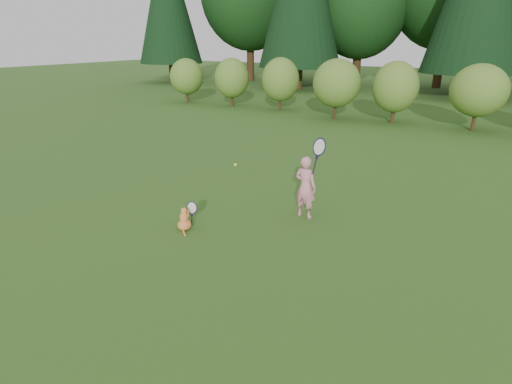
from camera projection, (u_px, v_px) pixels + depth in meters
The scene contains 5 objects.
ground at pixel (225, 238), 7.89m from camera, with size 100.00×100.00×0.00m, color #244C15.
shrub_row at pixel (400, 90), 17.92m from camera, with size 28.00×3.00×2.80m, color olive, non-canonical shape.
child at pixel (306, 186), 8.62m from camera, with size 0.75×0.50×1.92m.
cat at pixel (184, 218), 8.20m from camera, with size 0.45×0.63×0.62m.
tennis_ball at pixel (235, 165), 8.35m from camera, with size 0.06×0.06×0.06m.
Camera 1 is at (4.13, -5.83, 3.50)m, focal length 30.00 mm.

